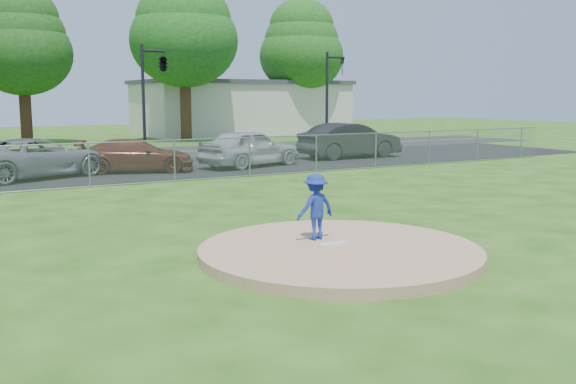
% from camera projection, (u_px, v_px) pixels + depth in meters
% --- Properties ---
extents(ground, '(120.00, 120.00, 0.00)m').
position_uv_depth(ground, '(167.00, 191.00, 20.87)').
color(ground, '#234D11').
rests_on(ground, ground).
extents(pitchers_mound, '(5.40, 5.40, 0.20)m').
position_uv_depth(pitchers_mound, '(340.00, 252.00, 12.26)').
color(pitchers_mound, tan).
rests_on(pitchers_mound, ground).
extents(pitching_rubber, '(0.60, 0.15, 0.04)m').
position_uv_depth(pitching_rubber, '(334.00, 244.00, 12.41)').
color(pitching_rubber, white).
rests_on(pitching_rubber, pitchers_mound).
extents(chain_link_fence, '(40.00, 0.06, 1.50)m').
position_uv_depth(chain_link_fence, '(147.00, 162.00, 22.48)').
color(chain_link_fence, gray).
rests_on(chain_link_fence, ground).
extents(parking_lot, '(50.00, 8.00, 0.01)m').
position_uv_depth(parking_lot, '(115.00, 171.00, 26.46)').
color(parking_lot, black).
rests_on(parking_lot, ground).
extents(street, '(60.00, 7.00, 0.01)m').
position_uv_depth(street, '(77.00, 156.00, 32.91)').
color(street, '#232325').
rests_on(street, ground).
extents(commercial_building, '(16.40, 9.40, 4.30)m').
position_uv_depth(commercial_building, '(241.00, 107.00, 52.44)').
color(commercial_building, beige).
rests_on(commercial_building, ground).
extents(tree_center, '(6.16, 6.16, 9.84)m').
position_uv_depth(tree_center, '(21.00, 41.00, 40.06)').
color(tree_center, '#351E13').
rests_on(tree_center, ground).
extents(tree_right, '(7.28, 7.28, 11.63)m').
position_uv_depth(tree_right, '(184.00, 27.00, 43.05)').
color(tree_right, '#3C2415').
rests_on(tree_right, ground).
extents(tree_far_right, '(6.72, 6.72, 10.74)m').
position_uv_depth(tree_far_right, '(301.00, 45.00, 51.10)').
color(tree_far_right, '#322212').
rests_on(tree_far_right, ground).
extents(traffic_signal_center, '(1.42, 2.48, 5.60)m').
position_uv_depth(traffic_signal_center, '(161.00, 65.00, 32.45)').
color(traffic_signal_center, black).
rests_on(traffic_signal_center, ground).
extents(traffic_signal_right, '(1.28, 0.20, 5.60)m').
position_uv_depth(traffic_signal_right, '(330.00, 91.00, 37.65)').
color(traffic_signal_right, black).
rests_on(traffic_signal_right, ground).
extents(pitcher, '(0.90, 0.58, 1.32)m').
position_uv_depth(pitcher, '(315.00, 207.00, 12.80)').
color(pitcher, navy).
rests_on(pitcher, pitchers_mound).
extents(parked_car_gray, '(5.92, 4.30, 1.50)m').
position_uv_depth(parked_car_gray, '(37.00, 158.00, 24.08)').
color(parked_car_gray, gray).
rests_on(parked_car_gray, parking_lot).
extents(parked_car_darkred, '(4.96, 3.25, 1.34)m').
position_uv_depth(parked_car_darkred, '(136.00, 155.00, 25.90)').
color(parked_car_darkred, '#5D1F17').
rests_on(parked_car_darkred, parking_lot).
extents(parked_car_pearl, '(5.15, 3.24, 1.64)m').
position_uv_depth(parked_car_pearl, '(250.00, 148.00, 27.95)').
color(parked_car_pearl, '#B5B7BA').
rests_on(parked_car_pearl, parking_lot).
extents(parked_car_charcoal, '(5.26, 1.90, 1.72)m').
position_uv_depth(parked_car_charcoal, '(350.00, 140.00, 31.92)').
color(parked_car_charcoal, '#232325').
rests_on(parked_car_charcoal, parking_lot).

